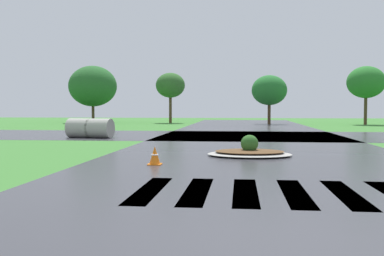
# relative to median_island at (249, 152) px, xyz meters

# --- Properties ---
(asphalt_roadway) EXTENTS (9.88, 80.00, 0.01)m
(asphalt_roadway) POSITION_rel_median_island_xyz_m (0.25, 0.36, -0.13)
(asphalt_roadway) COLOR #35353A
(asphalt_roadway) RESTS_ON ground
(asphalt_cross_road) EXTENTS (90.00, 8.89, 0.01)m
(asphalt_cross_road) POSITION_rel_median_island_xyz_m (0.25, 10.24, -0.13)
(asphalt_cross_road) COLOR #35353A
(asphalt_cross_road) RESTS_ON ground
(crosswalk_stripes) EXTENTS (4.95, 2.85, 0.01)m
(crosswalk_stripes) POSITION_rel_median_island_xyz_m (0.25, -6.13, -0.13)
(crosswalk_stripes) COLOR white
(crosswalk_stripes) RESTS_ON ground
(median_island) EXTENTS (2.70, 2.01, 0.68)m
(median_island) POSITION_rel_median_island_xyz_m (0.00, 0.00, 0.00)
(median_island) COLOR #9E9B93
(median_island) RESTS_ON ground
(drainage_pipe_stack) EXTENTS (2.45, 1.35, 0.99)m
(drainage_pipe_stack) POSITION_rel_median_island_xyz_m (-7.95, 7.72, 0.36)
(drainage_pipe_stack) COLOR #9E9B93
(drainage_pipe_stack) RESTS_ON ground
(traffic_cone) EXTENTS (0.36, 0.36, 0.50)m
(traffic_cone) POSITION_rel_median_island_xyz_m (-2.61, -2.49, 0.10)
(traffic_cone) COLOR orange
(traffic_cone) RESTS_ON ground
(background_treeline) EXTENTS (37.53, 6.15, 5.72)m
(background_treeline) POSITION_rel_median_island_xyz_m (-3.11, 28.44, 3.49)
(background_treeline) COLOR #4C3823
(background_treeline) RESTS_ON ground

